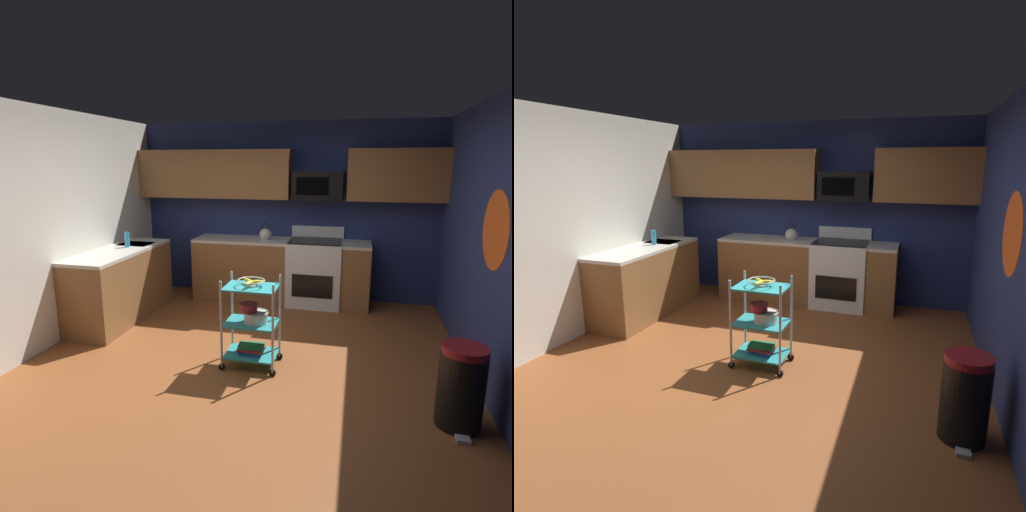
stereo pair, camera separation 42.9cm
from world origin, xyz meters
TOP-DOWN VIEW (x-y plane):
  - floor at (0.00, 0.00)m, footprint 4.40×4.80m
  - wall_back at (0.00, 2.43)m, footprint 4.52×0.06m
  - wall_left at (-2.23, 0.00)m, footprint 0.06×4.80m
  - wall_right at (2.23, 0.00)m, footprint 0.06×4.80m
  - wall_flower_decal at (2.20, 0.12)m, footprint 0.00×0.69m
  - counter_run at (-0.78, 1.62)m, footprint 3.47×2.34m
  - oven_range at (0.50, 2.10)m, footprint 0.76×0.65m
  - upper_cabinets at (-0.11, 2.23)m, footprint 4.40×0.33m
  - microwave at (0.50, 2.21)m, footprint 0.70×0.39m
  - rolling_cart at (0.09, 0.04)m, footprint 0.58×0.39m
  - fruit_bowl at (0.09, 0.04)m, footprint 0.27×0.27m
  - mixing_bowl_large at (0.13, 0.04)m, footprint 0.25×0.25m
  - mixing_bowl_small at (0.07, 0.02)m, footprint 0.18×0.18m
  - book_stack at (0.09, 0.04)m, footprint 0.27×0.19m
  - kettle at (-0.23, 2.10)m, footprint 0.21×0.18m
  - dish_soap_bottle at (-1.88, 1.11)m, footprint 0.06×0.06m
  - trash_can at (1.90, -0.55)m, footprint 0.34×0.42m

SIDE VIEW (x-z plane):
  - floor at x=0.00m, z-range -0.04..0.00m
  - book_stack at x=0.09m, z-range 0.13..0.22m
  - trash_can at x=1.90m, z-range 0.00..0.66m
  - rolling_cart at x=0.09m, z-range -0.01..0.91m
  - counter_run at x=-0.78m, z-range 0.00..0.92m
  - oven_range at x=0.50m, z-range -0.07..1.03m
  - mixing_bowl_large at x=0.13m, z-range 0.46..0.58m
  - mixing_bowl_small at x=0.07m, z-range 0.58..0.66m
  - fruit_bowl at x=0.09m, z-range 0.84..0.91m
  - kettle at x=-0.23m, z-range 0.86..1.13m
  - dish_soap_bottle at x=-1.88m, z-range 0.92..1.12m
  - wall_back at x=0.00m, z-range 0.00..2.60m
  - wall_left at x=-2.23m, z-range 0.00..2.60m
  - wall_right at x=2.23m, z-range 0.00..2.60m
  - wall_flower_decal at x=2.20m, z-range 1.11..1.79m
  - microwave at x=0.50m, z-range 1.50..1.90m
  - upper_cabinets at x=-0.11m, z-range 1.50..2.20m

